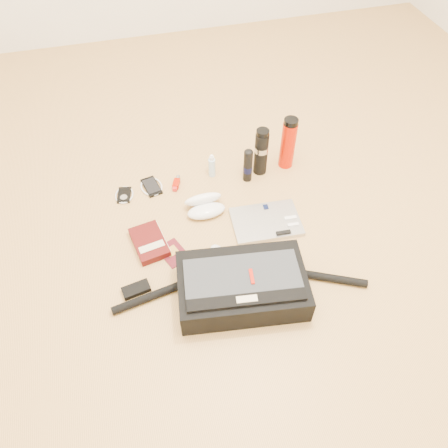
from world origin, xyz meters
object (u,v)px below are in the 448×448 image
(book, at_px, (150,242))
(thermos_black, at_px, (261,152))
(thermos_red, at_px, (288,143))
(laptop, at_px, (266,222))
(messenger_bag, at_px, (241,286))

(book, distance_m, thermos_black, 0.69)
(book, height_order, thermos_red, thermos_red)
(book, relative_size, thermos_red, 0.78)
(laptop, xyz_separation_m, thermos_black, (0.08, 0.33, 0.12))
(laptop, relative_size, thermos_black, 1.25)
(messenger_bag, relative_size, laptop, 3.19)
(thermos_red, bearing_deg, laptop, -121.95)
(messenger_bag, distance_m, book, 0.46)
(book, distance_m, thermos_red, 0.82)
(messenger_bag, bearing_deg, book, 140.44)
(thermos_red, bearing_deg, thermos_black, -174.19)
(book, bearing_deg, thermos_black, 18.00)
(laptop, distance_m, thermos_black, 0.36)
(laptop, xyz_separation_m, book, (-0.52, 0.01, 0.01))
(thermos_black, height_order, thermos_red, thermos_red)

